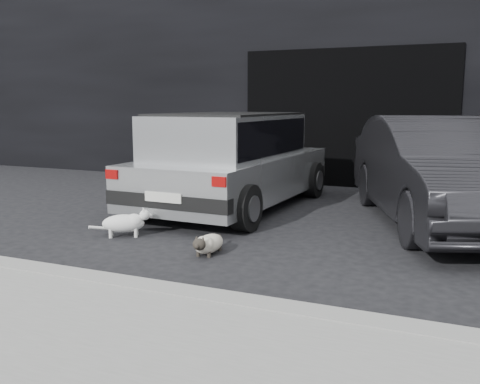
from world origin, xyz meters
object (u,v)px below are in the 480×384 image
at_px(cat_siamese, 207,244).
at_px(cat_white, 126,223).
at_px(silver_hatchback, 231,157).
at_px(second_car, 439,171).

bearing_deg(cat_siamese, cat_white, -16.95).
xyz_separation_m(silver_hatchback, cat_white, (-0.41, -2.12, -0.62)).
xyz_separation_m(second_car, cat_siamese, (-2.13, -2.48, -0.59)).
height_order(silver_hatchback, cat_siamese, silver_hatchback).
relative_size(silver_hatchback, cat_white, 6.12).
distance_m(second_car, cat_siamese, 3.32).
bearing_deg(cat_white, second_car, 92.20).
bearing_deg(second_car, silver_hatchback, 159.96).
xyz_separation_m(silver_hatchback, cat_siamese, (0.84, -2.43, -0.67)).
bearing_deg(silver_hatchback, cat_siamese, -69.17).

